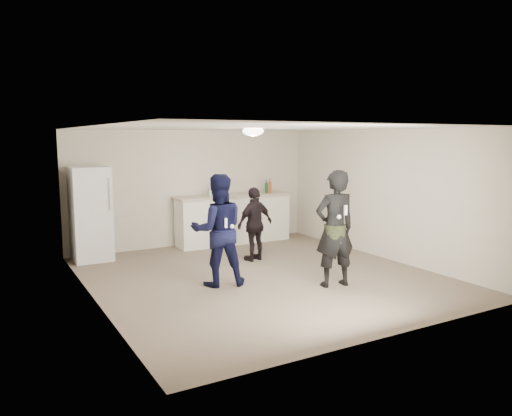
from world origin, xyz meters
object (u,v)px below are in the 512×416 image
counter (234,220)px  shaker (212,191)px  man (218,230)px  spectator (255,224)px  woman (335,229)px  fridge (91,214)px

counter → shaker: shaker is taller
shaker → man: size_ratio=0.10×
counter → spectator: size_ratio=1.84×
counter → woman: woman is taller
counter → fridge: (-3.10, -0.07, 0.38)m
fridge → shaker: size_ratio=10.59×
spectator → fridge: bearing=-42.7°
counter → man: bearing=-121.3°
shaker → man: man is taller
counter → fridge: fridge is taller
fridge → shaker: (2.62, 0.19, 0.28)m
fridge → man: size_ratio=1.01×
shaker → fridge: bearing=-175.9°
counter → shaker: 0.82m
man → spectator: 1.74m
counter → fridge: bearing=-178.7°
counter → fridge: size_ratio=1.44×
man → woman: (1.58, -0.94, 0.03)m
woman → spectator: bearing=-74.7°
woman → fridge: bearing=-42.7°
man → woman: size_ratio=0.96×
man → spectator: (1.31, 1.13, -0.18)m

